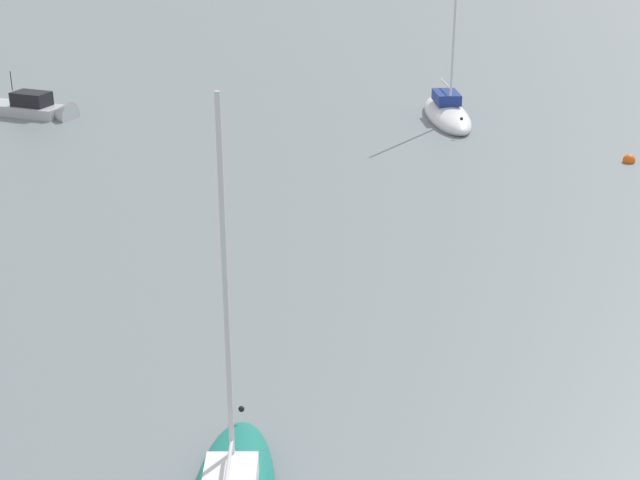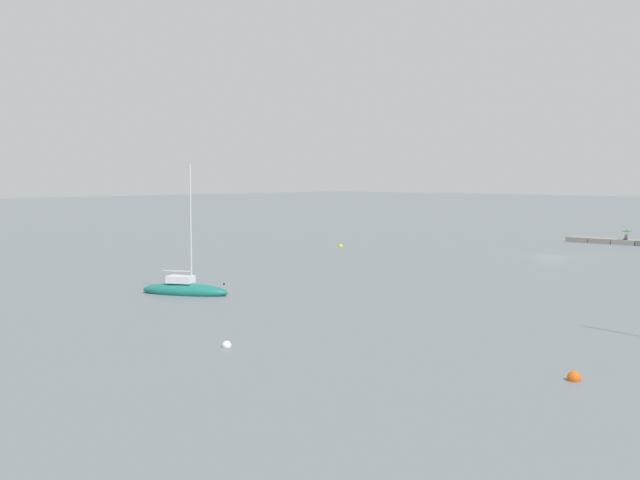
# 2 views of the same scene
# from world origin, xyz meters

# --- Properties ---
(sailboat_white_outer) EXTENTS (7.64, 5.76, 9.99)m
(sailboat_white_outer) POSITION_xyz_m (-27.15, 35.30, 0.37)
(sailboat_white_outer) COLOR silver
(sailboat_white_outer) RESTS_ON ground_plane
(motorboat_grey_near) EXTENTS (2.15, 5.66, 3.11)m
(motorboat_grey_near) POSITION_xyz_m (-17.63, 13.92, 0.33)
(motorboat_grey_near) COLOR #ADB2B7
(motorboat_grey_near) RESTS_ON ground_plane
(mooring_buoy_near) EXTENTS (0.60, 0.60, 0.60)m
(mooring_buoy_near) POSITION_xyz_m (-23.32, 45.87, 0.10)
(mooring_buoy_near) COLOR #EA5914
(mooring_buoy_near) RESTS_ON ground_plane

